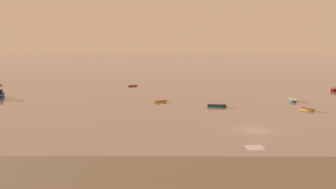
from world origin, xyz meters
TOP-DOWN VIEW (x-y plane):
  - ground_plane at (0.00, 0.00)m, footprint 800.00×800.00m
  - rowboat_moored_0 at (-3.13, 18.62)m, footprint 3.95×1.64m
  - rowboat_moored_3 at (12.89, 15.25)m, footprint 2.59×3.32m
  - rowboat_moored_4 at (13.65, 25.57)m, footprint 2.39×4.40m
  - rowboat_moored_5 at (-14.05, 24.01)m, footprint 3.10×2.65m
  - rowboat_moored_6 at (-22.47, 50.46)m, footprint 2.96×2.50m

SIDE VIEW (x-z plane):
  - ground_plane at x=0.00m, z-range 0.00..0.00m
  - rowboat_moored_6 at x=-22.47m, z-range -0.11..0.36m
  - rowboat_moored_5 at x=-14.05m, z-range -0.11..0.37m
  - rowboat_moored_3 at x=12.89m, z-range -0.12..0.39m
  - rowboat_moored_0 at x=-3.13m, z-range -0.14..0.47m
  - rowboat_moored_4 at x=13.65m, z-range -0.15..0.51m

